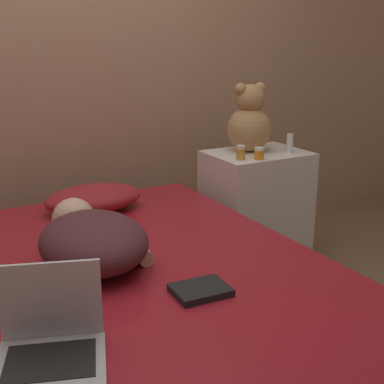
% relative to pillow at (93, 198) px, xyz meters
% --- Properties ---
extents(ground_plane, '(12.00, 12.00, 0.00)m').
position_rel_pillow_xyz_m(ground_plane, '(-0.08, -0.73, -0.51)').
color(ground_plane, brown).
extents(wall_back, '(8.00, 0.06, 2.60)m').
position_rel_pillow_xyz_m(wall_back, '(-0.08, 0.54, 0.79)').
color(wall_back, tan).
rests_on(wall_back, ground_plane).
extents(bed, '(1.38, 1.98, 0.45)m').
position_rel_pillow_xyz_m(bed, '(-0.08, -0.73, -0.29)').
color(bed, brown).
rests_on(bed, ground_plane).
extents(nightstand, '(0.53, 0.40, 0.65)m').
position_rel_pillow_xyz_m(nightstand, '(0.93, -0.05, -0.19)').
color(nightstand, silver).
rests_on(nightstand, ground_plane).
extents(pillow, '(0.47, 0.31, 0.12)m').
position_rel_pillow_xyz_m(pillow, '(0.00, 0.00, 0.00)').
color(pillow, maroon).
rests_on(pillow, bed).
extents(person_lying, '(0.42, 0.65, 0.20)m').
position_rel_pillow_xyz_m(person_lying, '(-0.21, -0.59, 0.04)').
color(person_lying, '#4C2328').
rests_on(person_lying, bed).
extents(laptop, '(0.35, 0.33, 0.26)m').
position_rel_pillow_xyz_m(laptop, '(-0.51, -1.13, -0.00)').
color(laptop, silver).
rests_on(laptop, bed).
extents(teddy_bear, '(0.25, 0.25, 0.38)m').
position_rel_pillow_xyz_m(teddy_bear, '(0.91, 0.00, 0.30)').
color(teddy_bear, tan).
rests_on(teddy_bear, nightstand).
extents(bottle_white, '(0.04, 0.04, 0.11)m').
position_rel_pillow_xyz_m(bottle_white, '(1.07, -0.15, 0.19)').
color(bottle_white, white).
rests_on(bottle_white, nightstand).
extents(bottle_orange, '(0.05, 0.05, 0.06)m').
position_rel_pillow_xyz_m(bottle_orange, '(0.84, -0.19, 0.17)').
color(bottle_orange, orange).
rests_on(bottle_orange, nightstand).
extents(bottle_amber, '(0.05, 0.05, 0.08)m').
position_rel_pillow_xyz_m(bottle_amber, '(0.75, -0.15, 0.17)').
color(bottle_amber, gold).
rests_on(bottle_amber, nightstand).
extents(book, '(0.19, 0.15, 0.02)m').
position_rel_pillow_xyz_m(book, '(0.02, -1.00, -0.05)').
color(book, black).
rests_on(book, bed).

